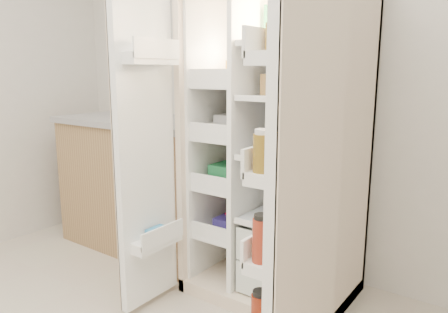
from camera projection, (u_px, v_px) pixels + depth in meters
The scene contains 5 objects.
wall_back at pixel (292, 69), 2.76m from camera, with size 4.00×0.02×2.70m, color silver.
refrigerator at pixel (281, 173), 2.53m from camera, with size 0.92×0.70×1.80m.
freezer_door at pixel (146, 154), 2.32m from camera, with size 0.15×0.40×1.72m.
fridge_door at pixel (302, 191), 1.68m from camera, with size 0.17×0.58×1.72m.
kitchen_counter at pixel (150, 183), 3.25m from camera, with size 1.37×0.73×1.00m.
Camera 1 is at (1.29, -0.54, 1.33)m, focal length 34.00 mm.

